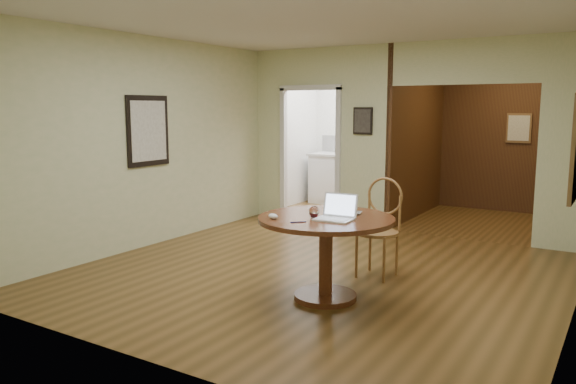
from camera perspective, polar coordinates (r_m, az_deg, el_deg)
The scene contains 11 objects.
floor at distance 6.19m, azimuth 2.92°, elevation -8.31°, with size 5.00×5.00×0.00m, color #4D3516.
room_shell at distance 8.95m, azimuth 9.98°, elevation 5.19°, with size 5.20×7.50×5.00m.
dining_table at distance 5.27m, azimuth 3.87°, elevation -4.74°, with size 1.27×1.27×0.79m.
chair at distance 6.09m, azimuth 9.35°, elevation -2.99°, with size 0.47×0.47×1.06m.
open_laptop at distance 5.11m, azimuth 4.98°, elevation -2.09°, with size 0.34×0.30×0.23m.
closed_laptop at distance 5.35m, azimuth 5.62°, elevation -2.16°, with size 0.33×0.21×0.03m, color #A6A5AA.
mouse at distance 5.12m, azimuth -1.53°, elevation -2.47°, with size 0.12×0.07×0.05m, color white.
wine_glass at distance 5.18m, azimuth 2.65°, elevation -2.01°, with size 0.10×0.10×0.11m, color white, non-canonical shape.
pen at distance 4.96m, azimuth 1.04°, elevation -3.07°, with size 0.01×0.01×0.14m, color #0D115D.
kitchen_cabinet at distance 10.37m, azimuth 7.62°, elevation 1.18°, with size 2.06×0.60×0.94m.
grocery_bag at distance 10.18m, azimuth 9.35°, elevation 4.58°, with size 0.33×0.28×0.33m, color #C3AC8F.
Camera 1 is at (2.85, -5.19, 1.80)m, focal length 35.00 mm.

